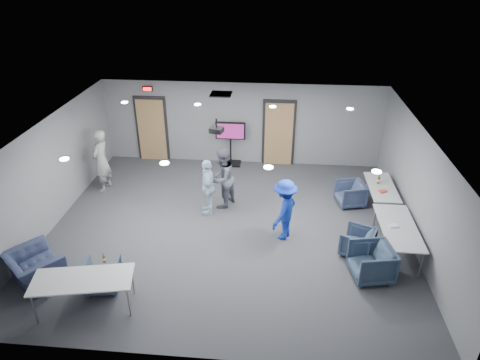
# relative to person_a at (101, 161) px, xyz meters

# --- Properties ---
(floor) EXTENTS (9.00, 9.00, 0.00)m
(floor) POSITION_rel_person_a_xyz_m (3.90, -1.74, -0.93)
(floor) COLOR #36393E
(floor) RESTS_ON ground
(ceiling) EXTENTS (9.00, 9.00, 0.00)m
(ceiling) POSITION_rel_person_a_xyz_m (3.90, -1.74, 1.77)
(ceiling) COLOR silver
(ceiling) RESTS_ON wall_back
(wall_back) EXTENTS (9.00, 0.02, 2.70)m
(wall_back) POSITION_rel_person_a_xyz_m (3.90, 2.26, 0.42)
(wall_back) COLOR slate
(wall_back) RESTS_ON floor
(wall_front) EXTENTS (9.00, 0.02, 2.70)m
(wall_front) POSITION_rel_person_a_xyz_m (3.90, -5.74, 0.42)
(wall_front) COLOR slate
(wall_front) RESTS_ON floor
(wall_left) EXTENTS (0.02, 8.00, 2.70)m
(wall_left) POSITION_rel_person_a_xyz_m (-0.60, -1.74, 0.42)
(wall_left) COLOR slate
(wall_left) RESTS_ON floor
(wall_right) EXTENTS (0.02, 8.00, 2.70)m
(wall_right) POSITION_rel_person_a_xyz_m (8.40, -1.74, 0.42)
(wall_right) COLOR slate
(wall_right) RESTS_ON floor
(door_left) EXTENTS (1.06, 0.17, 2.24)m
(door_left) POSITION_rel_person_a_xyz_m (0.90, 2.21, 0.14)
(door_left) COLOR black
(door_left) RESTS_ON wall_back
(door_right) EXTENTS (1.06, 0.17, 2.24)m
(door_right) POSITION_rel_person_a_xyz_m (5.10, 2.21, 0.14)
(door_right) COLOR black
(door_right) RESTS_ON wall_back
(exit_sign) EXTENTS (0.32, 0.08, 0.16)m
(exit_sign) POSITION_rel_person_a_xyz_m (0.90, 2.19, 1.52)
(exit_sign) COLOR black
(exit_sign) RESTS_ON wall_back
(hvac_diffuser) EXTENTS (0.60, 0.60, 0.03)m
(hvac_diffuser) POSITION_rel_person_a_xyz_m (3.40, 1.06, 1.75)
(hvac_diffuser) COLOR black
(hvac_diffuser) RESTS_ON ceiling
(downlights) EXTENTS (6.18, 3.78, 0.02)m
(downlights) POSITION_rel_person_a_xyz_m (3.90, -1.74, 1.75)
(downlights) COLOR white
(downlights) RESTS_ON ceiling
(person_a) EXTENTS (0.53, 0.73, 1.86)m
(person_a) POSITION_rel_person_a_xyz_m (0.00, 0.00, 0.00)
(person_a) COLOR #959895
(person_a) RESTS_ON floor
(person_b) EXTENTS (0.94, 1.03, 1.71)m
(person_b) POSITION_rel_person_a_xyz_m (3.61, -0.61, -0.07)
(person_b) COLOR slate
(person_b) RESTS_ON floor
(person_c) EXTENTS (0.49, 0.96, 1.57)m
(person_c) POSITION_rel_person_a_xyz_m (3.28, -1.01, -0.14)
(person_c) COLOR silver
(person_c) RESTS_ON floor
(person_d) EXTENTS (0.96, 1.17, 1.58)m
(person_d) POSITION_rel_person_a_xyz_m (5.29, -1.98, -0.14)
(person_d) COLOR #1A35A9
(person_d) RESTS_ON floor
(chair_right_a) EXTENTS (0.88, 0.87, 0.67)m
(chair_right_a) POSITION_rel_person_a_xyz_m (7.15, -0.24, -0.60)
(chair_right_a) COLOR #384561
(chair_right_a) RESTS_ON floor
(chair_right_b) EXTENTS (0.94, 0.93, 0.65)m
(chair_right_b) POSITION_rel_person_a_xyz_m (7.01, -2.50, -0.61)
(chair_right_b) COLOR #35445C
(chair_right_b) RESTS_ON floor
(chair_right_c) EXTENTS (0.99, 0.97, 0.78)m
(chair_right_c) POSITION_rel_person_a_xyz_m (7.17, -3.29, -0.54)
(chair_right_c) COLOR #334358
(chair_right_c) RESTS_ON floor
(chair_front_a) EXTENTS (0.78, 0.80, 0.64)m
(chair_front_a) POSITION_rel_person_a_xyz_m (1.54, -4.14, -0.61)
(chair_front_a) COLOR #384B61
(chair_front_a) RESTS_ON floor
(chair_front_b) EXTENTS (1.46, 1.45, 0.72)m
(chair_front_b) POSITION_rel_person_a_xyz_m (0.05, -4.09, -0.57)
(chair_front_b) COLOR #343D5B
(chair_front_b) RESTS_ON floor
(table_right_a) EXTENTS (0.70, 1.67, 0.73)m
(table_right_a) POSITION_rel_person_a_xyz_m (7.90, -0.47, -0.25)
(table_right_a) COLOR silver
(table_right_a) RESTS_ON floor
(table_right_b) EXTENTS (0.81, 1.94, 0.73)m
(table_right_b) POSITION_rel_person_a_xyz_m (7.90, -2.37, -0.24)
(table_right_b) COLOR silver
(table_right_b) RESTS_ON floor
(table_front_left) EXTENTS (2.02, 1.15, 0.73)m
(table_front_left) POSITION_rel_person_a_xyz_m (1.42, -4.74, -0.24)
(table_front_left) COLOR silver
(table_front_left) RESTS_ON floor
(bottle_front) EXTENTS (0.06, 0.06, 0.23)m
(bottle_front) POSITION_rel_person_a_xyz_m (1.67, -4.21, -0.12)
(bottle_front) COLOR #56390E
(bottle_front) RESTS_ON table_front_left
(bottle_right) EXTENTS (0.07, 0.07, 0.28)m
(bottle_right) POSITION_rel_person_a_xyz_m (7.83, -0.31, -0.10)
(bottle_right) COLOR #56390E
(bottle_right) RESTS_ON table_right_a
(snack_box) EXTENTS (0.23, 0.19, 0.04)m
(snack_box) POSITION_rel_person_a_xyz_m (7.86, -0.77, -0.18)
(snack_box) COLOR #CA4632
(snack_box) RESTS_ON table_right_a
(wrapper) EXTENTS (0.20, 0.15, 0.04)m
(wrapper) POSITION_rel_person_a_xyz_m (7.78, -2.38, -0.18)
(wrapper) COLOR white
(wrapper) RESTS_ON table_right_b
(tv_stand) EXTENTS (0.97, 0.46, 1.48)m
(tv_stand) POSITION_rel_person_a_xyz_m (3.55, 2.01, -0.09)
(tv_stand) COLOR black
(tv_stand) RESTS_ON floor
(projector) EXTENTS (0.37, 0.34, 0.35)m
(projector) POSITION_rel_person_a_xyz_m (3.55, -1.01, 1.48)
(projector) COLOR black
(projector) RESTS_ON ceiling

